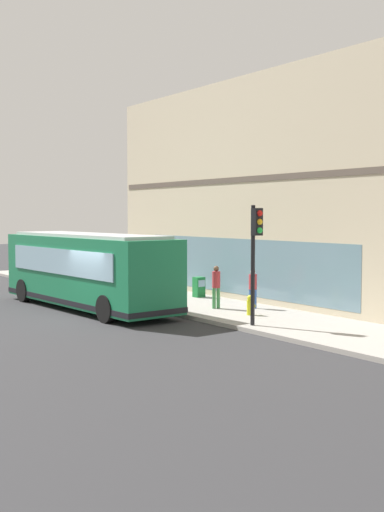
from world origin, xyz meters
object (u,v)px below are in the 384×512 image
at_px(traffic_light_near_corner, 255,242).
at_px(pedestrian_walking_along_curb, 134,267).
at_px(pedestrian_near_hydrant, 216,284).
at_px(fire_hydrant, 250,305).
at_px(pedestrian_near_building_entrance, 253,286).
at_px(city_bus_nearside, 87,271).
at_px(newspaper_vending_box, 199,287).

xyz_separation_m(traffic_light_near_corner, pedestrian_walking_along_curb, (2.82, 12.62, -1.82)).
bearing_deg(pedestrian_near_hydrant, traffic_light_near_corner, -109.41).
height_order(fire_hydrant, pedestrian_walking_along_curb, pedestrian_walking_along_curb).
height_order(pedestrian_near_building_entrance, pedestrian_near_hydrant, pedestrian_near_hydrant).
bearing_deg(city_bus_nearside, traffic_light_near_corner, -72.80).
bearing_deg(pedestrian_walking_along_curb, fire_hydrant, -97.72).
bearing_deg(pedestrian_near_building_entrance, fire_hydrant, -134.31).
bearing_deg(pedestrian_walking_along_curb, pedestrian_near_hydrant, -99.52).
bearing_deg(city_bus_nearside, pedestrian_near_building_entrance, -43.04).
bearing_deg(pedestrian_near_hydrant, city_bus_nearside, 134.32).
bearing_deg(pedestrian_near_hydrant, pedestrian_near_building_entrance, -33.32).
relative_size(pedestrian_walking_along_curb, pedestrian_near_hydrant, 1.00).
relative_size(city_bus_nearside, newspaper_vending_box, 11.28).
xyz_separation_m(pedestrian_walking_along_curb, pedestrian_near_hydrant, (-1.47, -8.79, -0.00)).
distance_m(pedestrian_walking_along_curb, newspaper_vending_box, 5.64).
bearing_deg(newspaper_vending_box, pedestrian_near_building_entrance, -94.09).
xyz_separation_m(city_bus_nearside, fire_hydrant, (3.72, -5.83, -1.04)).
bearing_deg(newspaper_vending_box, pedestrian_walking_along_curb, 90.21).
bearing_deg(pedestrian_near_building_entrance, pedestrian_walking_along_curb, 88.43).
relative_size(traffic_light_near_corner, pedestrian_walking_along_curb, 2.37).
distance_m(traffic_light_near_corner, pedestrian_near_hydrant, 4.45).
height_order(pedestrian_walking_along_curb, newspaper_vending_box, pedestrian_walking_along_curb).
height_order(traffic_light_near_corner, pedestrian_walking_along_curb, traffic_light_near_corner).
bearing_deg(pedestrian_walking_along_curb, traffic_light_near_corner, -102.61).
distance_m(city_bus_nearside, traffic_light_near_corner, 8.11).
distance_m(traffic_light_near_corner, pedestrian_near_building_entrance, 4.40).
relative_size(fire_hydrant, pedestrian_near_building_entrance, 0.48).
relative_size(pedestrian_near_building_entrance, pedestrian_walking_along_curb, 0.92).
height_order(pedestrian_near_hydrant, newspaper_vending_box, pedestrian_near_hydrant).
bearing_deg(fire_hydrant, pedestrian_walking_along_curb, 82.28).
height_order(city_bus_nearside, traffic_light_near_corner, traffic_light_near_corner).
relative_size(fire_hydrant, newspaper_vending_box, 0.82).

